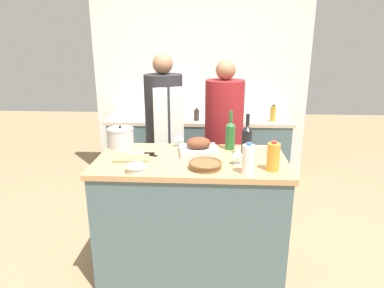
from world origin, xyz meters
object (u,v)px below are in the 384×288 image
object	(u,v)px
wine_glass_left	(238,152)
wine_bottle_dark	(247,140)
knife_chef	(142,153)
condiment_bottle_tall	(197,115)
stock_pot	(121,137)
condiment_bottle_extra	(273,114)
wicker_basket	(206,164)
mixing_bowl	(136,168)
roasting_pan	(198,147)
stand_mixer	(226,108)
person_cook_guest	(224,135)
wine_glass_right	(179,137)
milk_jug	(248,159)
person_cook_aproned	(164,131)
wine_bottle_green	(230,134)
knife_paring	(132,154)
knife_bread	(149,154)
cutting_board	(132,158)
condiment_bottle_short	(239,111)
juice_jug	(273,157)

from	to	relation	value
wine_glass_left	wine_bottle_dark	bearing A→B (deg)	66.60
knife_chef	condiment_bottle_tall	size ratio (longest dim) A/B	1.51
stock_pot	condiment_bottle_extra	distance (m)	1.87
wicker_basket	knife_chef	world-z (taller)	wicker_basket
condiment_bottle_tall	mixing_bowl	bearing A→B (deg)	-100.93
roasting_pan	stand_mixer	size ratio (longest dim) A/B	0.99
knife_chef	person_cook_guest	world-z (taller)	person_cook_guest
wicker_basket	wine_glass_right	xyz separation A→B (m)	(-0.23, 0.48, 0.06)
milk_jug	wine_glass_right	distance (m)	0.76
roasting_pan	stock_pot	xyz separation A→B (m)	(-0.65, 0.13, 0.03)
wine_glass_right	person_cook_aproned	world-z (taller)	person_cook_aproned
wine_bottle_green	person_cook_aproned	world-z (taller)	person_cook_aproned
wicker_basket	person_cook_guest	world-z (taller)	person_cook_guest
wine_glass_left	knife_paring	world-z (taller)	wine_glass_left
wicker_basket	milk_jug	bearing A→B (deg)	-16.51
wicker_basket	stock_pot	bearing A→B (deg)	147.48
condiment_bottle_tall	person_cook_aproned	bearing A→B (deg)	-116.55
milk_jug	stand_mixer	bearing A→B (deg)	92.57
stock_pot	knife_bread	distance (m)	0.33
milk_jug	condiment_bottle_tall	world-z (taller)	milk_jug
cutting_board	stock_pot	distance (m)	0.33
cutting_board	wine_glass_right	distance (m)	0.46
person_cook_aproned	person_cook_guest	world-z (taller)	person_cook_aproned
cutting_board	mixing_bowl	world-z (taller)	mixing_bowl
roasting_pan	person_cook_guest	bearing A→B (deg)	72.52
wine_glass_right	knife_chef	size ratio (longest dim) A/B	0.55
wicker_basket	condiment_bottle_short	size ratio (longest dim) A/B	1.59
mixing_bowl	person_cook_guest	world-z (taller)	person_cook_guest
stock_pot	person_cook_guest	world-z (taller)	person_cook_guest
wine_bottle_green	stand_mixer	distance (m)	1.23
condiment_bottle_tall	condiment_bottle_short	distance (m)	0.56
knife_bread	person_cook_guest	xyz separation A→B (m)	(0.60, 0.76, -0.05)
knife_chef	juice_jug	bearing A→B (deg)	-15.05
stock_pot	wine_bottle_green	xyz separation A→B (m)	(0.90, -0.01, 0.04)
cutting_board	knife_paring	size ratio (longest dim) A/B	1.53
roasting_pan	person_cook_guest	size ratio (longest dim) A/B	0.20
wine_glass_left	condiment_bottle_tall	distance (m)	1.58
knife_paring	stand_mixer	distance (m)	1.61
mixing_bowl	condiment_bottle_short	distance (m)	2.12
wine_bottle_green	condiment_bottle_tall	xyz separation A→B (m)	(-0.32, 1.19, -0.11)
cutting_board	knife_paring	bearing A→B (deg)	102.96
wine_glass_left	mixing_bowl	bearing A→B (deg)	-165.52
wicker_basket	person_cook_aproned	distance (m)	1.13
cutting_board	knife_chef	xyz separation A→B (m)	(0.06, 0.08, 0.01)
juice_jug	stand_mixer	size ratio (longest dim) A/B	0.63
milk_jug	knife_bread	distance (m)	0.81
roasting_pan	wine_glass_left	distance (m)	0.37
condiment_bottle_extra	stock_pot	bearing A→B (deg)	-140.42
wine_bottle_green	knife_paring	world-z (taller)	wine_bottle_green
knife_bread	person_cook_aproned	xyz separation A→B (m)	(0.01, 0.78, -0.02)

